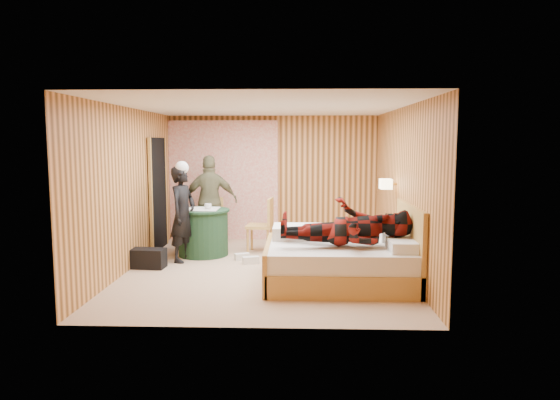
{
  "coord_description": "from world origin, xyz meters",
  "views": [
    {
      "loc": [
        0.49,
        -7.61,
        1.97
      ],
      "look_at": [
        0.22,
        0.3,
        1.05
      ],
      "focal_mm": 32.0,
      "sensor_mm": 36.0,
      "label": 1
    }
  ],
  "objects_px": {
    "woman_standing": "(183,214)",
    "man_at_table": "(211,201)",
    "wall_lamp": "(386,184)",
    "duffel_bag": "(148,258)",
    "nightstand": "(384,249)",
    "man_on_bed": "(346,216)",
    "chair_far": "(211,218)",
    "chair_near": "(264,221)",
    "round_table": "(203,232)",
    "bed": "(342,260)"
  },
  "relations": [
    {
      "from": "chair_far",
      "to": "chair_near",
      "type": "relative_size",
      "value": 0.95
    },
    {
      "from": "wall_lamp",
      "to": "duffel_bag",
      "type": "bearing_deg",
      "value": -173.07
    },
    {
      "from": "man_at_table",
      "to": "nightstand",
      "type": "bearing_deg",
      "value": 146.42
    },
    {
      "from": "chair_far",
      "to": "man_at_table",
      "type": "relative_size",
      "value": 0.54
    },
    {
      "from": "woman_standing",
      "to": "wall_lamp",
      "type": "bearing_deg",
      "value": -71.58
    },
    {
      "from": "wall_lamp",
      "to": "man_at_table",
      "type": "xyz_separation_m",
      "value": [
        -3.07,
        1.25,
        -0.44
      ]
    },
    {
      "from": "bed",
      "to": "woman_standing",
      "type": "height_order",
      "value": "woman_standing"
    },
    {
      "from": "round_table",
      "to": "chair_near",
      "type": "relative_size",
      "value": 0.94
    },
    {
      "from": "wall_lamp",
      "to": "woman_standing",
      "type": "height_order",
      "value": "woman_standing"
    },
    {
      "from": "duffel_bag",
      "to": "man_on_bed",
      "type": "distance_m",
      "value": 3.26
    },
    {
      "from": "duffel_bag",
      "to": "woman_standing",
      "type": "height_order",
      "value": "woman_standing"
    },
    {
      "from": "duffel_bag",
      "to": "round_table",
      "type": "bearing_deg",
      "value": 58.2
    },
    {
      "from": "chair_far",
      "to": "man_at_table",
      "type": "xyz_separation_m",
      "value": [
        -0.01,
        0.05,
        0.32
      ]
    },
    {
      "from": "nightstand",
      "to": "man_on_bed",
      "type": "distance_m",
      "value": 1.59
    },
    {
      "from": "round_table",
      "to": "chair_far",
      "type": "xyz_separation_m",
      "value": [
        0.01,
        0.73,
        0.13
      ]
    },
    {
      "from": "bed",
      "to": "man_at_table",
      "type": "relative_size",
      "value": 1.19
    },
    {
      "from": "chair_far",
      "to": "woman_standing",
      "type": "relative_size",
      "value": 0.59
    },
    {
      "from": "bed",
      "to": "duffel_bag",
      "type": "xyz_separation_m",
      "value": [
        -2.97,
        0.72,
        -0.17
      ]
    },
    {
      "from": "chair_near",
      "to": "bed",
      "type": "bearing_deg",
      "value": 39.0
    },
    {
      "from": "wall_lamp",
      "to": "nightstand",
      "type": "distance_m",
      "value": 1.05
    },
    {
      "from": "chair_far",
      "to": "woman_standing",
      "type": "distance_m",
      "value": 1.24
    },
    {
      "from": "round_table",
      "to": "wall_lamp",
      "type": "bearing_deg",
      "value": -8.78
    },
    {
      "from": "nightstand",
      "to": "man_on_bed",
      "type": "xyz_separation_m",
      "value": [
        -0.73,
        -1.22,
        0.72
      ]
    },
    {
      "from": "woman_standing",
      "to": "man_on_bed",
      "type": "xyz_separation_m",
      "value": [
        2.54,
        -1.42,
        0.19
      ]
    },
    {
      "from": "wall_lamp",
      "to": "bed",
      "type": "distance_m",
      "value": 1.73
    },
    {
      "from": "round_table",
      "to": "man_at_table",
      "type": "height_order",
      "value": "man_at_table"
    },
    {
      "from": "man_at_table",
      "to": "man_on_bed",
      "type": "bearing_deg",
      "value": 122.72
    },
    {
      "from": "wall_lamp",
      "to": "woman_standing",
      "type": "bearing_deg",
      "value": 179.79
    },
    {
      "from": "wall_lamp",
      "to": "nightstand",
      "type": "xyz_separation_m",
      "value": [
        -0.04,
        -0.19,
        -1.03
      ]
    },
    {
      "from": "chair_near",
      "to": "woman_standing",
      "type": "distance_m",
      "value": 1.49
    },
    {
      "from": "bed",
      "to": "man_at_table",
      "type": "height_order",
      "value": "man_at_table"
    },
    {
      "from": "bed",
      "to": "man_on_bed",
      "type": "distance_m",
      "value": 0.7
    },
    {
      "from": "duffel_bag",
      "to": "nightstand",
      "type": "bearing_deg",
      "value": 9.37
    },
    {
      "from": "round_table",
      "to": "woman_standing",
      "type": "xyz_separation_m",
      "value": [
        -0.24,
        -0.46,
        0.38
      ]
    },
    {
      "from": "woman_standing",
      "to": "man_at_table",
      "type": "bearing_deg",
      "value": 7.45
    },
    {
      "from": "wall_lamp",
      "to": "duffel_bag",
      "type": "xyz_separation_m",
      "value": [
        -3.77,
        -0.46,
        -1.15
      ]
    },
    {
      "from": "bed",
      "to": "woman_standing",
      "type": "bearing_deg",
      "value": 154.59
    },
    {
      "from": "man_on_bed",
      "to": "wall_lamp",
      "type": "bearing_deg",
      "value": 61.25
    },
    {
      "from": "round_table",
      "to": "chair_near",
      "type": "xyz_separation_m",
      "value": [
        1.05,
        0.24,
        0.16
      ]
    },
    {
      "from": "nightstand",
      "to": "woman_standing",
      "type": "bearing_deg",
      "value": 176.39
    },
    {
      "from": "woman_standing",
      "to": "duffel_bag",
      "type": "bearing_deg",
      "value": 154.23
    },
    {
      "from": "woman_standing",
      "to": "man_on_bed",
      "type": "bearing_deg",
      "value": -100.62
    },
    {
      "from": "duffel_bag",
      "to": "man_at_table",
      "type": "relative_size",
      "value": 0.31
    },
    {
      "from": "duffel_bag",
      "to": "man_on_bed",
      "type": "height_order",
      "value": "man_on_bed"
    },
    {
      "from": "chair_near",
      "to": "woman_standing",
      "type": "xyz_separation_m",
      "value": [
        -1.3,
        -0.7,
        0.22
      ]
    },
    {
      "from": "chair_near",
      "to": "man_on_bed",
      "type": "distance_m",
      "value": 2.49
    },
    {
      "from": "round_table",
      "to": "chair_far",
      "type": "height_order",
      "value": "chair_far"
    },
    {
      "from": "wall_lamp",
      "to": "duffel_bag",
      "type": "relative_size",
      "value": 0.48
    },
    {
      "from": "chair_far",
      "to": "man_on_bed",
      "type": "distance_m",
      "value": 3.5
    },
    {
      "from": "nightstand",
      "to": "chair_near",
      "type": "xyz_separation_m",
      "value": [
        -1.97,
        0.91,
        0.3
      ]
    }
  ]
}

